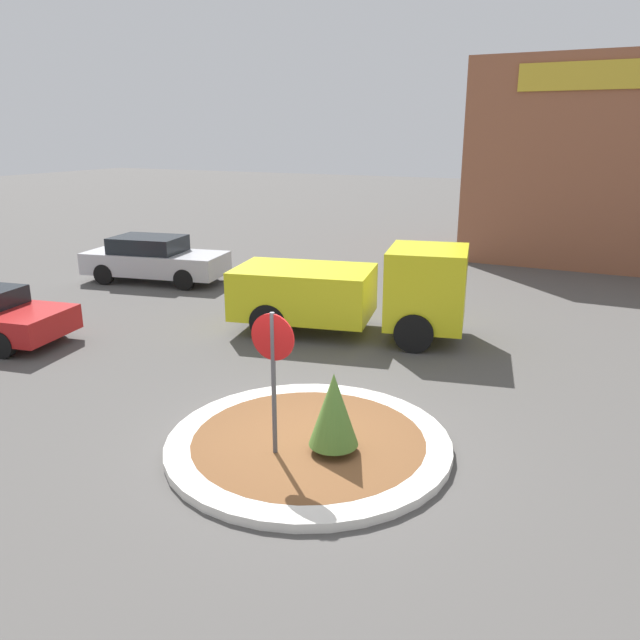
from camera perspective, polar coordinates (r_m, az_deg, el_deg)
The scene contains 7 objects.
ground_plane at distance 10.07m, azimuth -1.05°, elevation -11.52°, with size 120.00×120.00×0.00m, color #514F4C.
traffic_island at distance 10.04m, azimuth -1.05°, elevation -11.16°, with size 4.49×4.49×0.14m.
stop_sign at distance 9.04m, azimuth -4.30°, elevation -3.70°, with size 0.70×0.07×2.34m.
island_shrub at distance 9.33m, azimuth 1.26°, elevation -8.17°, with size 0.75×0.75×1.26m.
utility_truck at distance 15.11m, azimuth 3.28°, elevation 2.69°, with size 5.86×3.14×2.21m.
storefront_building at distance 26.58m, azimuth 27.21°, elevation 12.67°, with size 11.81×6.07×7.37m.
parked_sedan_silver at distance 21.40m, azimuth -14.92°, elevation 5.42°, with size 4.89×2.64×1.49m.
Camera 1 is at (4.04, -7.89, 4.78)m, focal length 35.00 mm.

